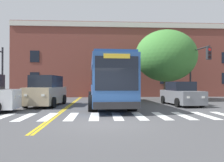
{
  "coord_description": "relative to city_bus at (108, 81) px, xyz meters",
  "views": [
    {
      "loc": [
        -0.19,
        -9.26,
        1.68
      ],
      "look_at": [
        0.72,
        6.33,
        1.85
      ],
      "focal_mm": 35.0,
      "sensor_mm": 36.0,
      "label": 1
    }
  ],
  "objects": [
    {
      "name": "building_facade",
      "position": [
        3.48,
        14.92,
        2.78
      ],
      "size": [
        29.74,
        9.68,
        9.32
      ],
      "color": "brown",
      "rests_on": "ground"
    },
    {
      "name": "lane_line_yellow_inner",
      "position": [
        -2.98,
        8.61,
        -1.88
      ],
      "size": [
        0.12,
        36.0,
        0.01
      ],
      "primitive_type": "cube",
      "color": "gold",
      "rests_on": "ground"
    },
    {
      "name": "lane_line_yellow_outer",
      "position": [
        -2.82,
        8.61,
        -1.88
      ],
      "size": [
        0.12,
        36.0,
        0.01
      ],
      "primitive_type": "cube",
      "color": "gold",
      "rests_on": "ground"
    },
    {
      "name": "car_grey_far_lane",
      "position": [
        5.66,
        -0.02,
        -1.05
      ],
      "size": [
        2.25,
        4.68,
        1.82
      ],
      "color": "slate",
      "rests_on": "ground"
    },
    {
      "name": "car_tan_near_lane",
      "position": [
        -4.6,
        0.04,
        -0.81
      ],
      "size": [
        2.46,
        4.9,
        2.26
      ],
      "color": "tan",
      "rests_on": "ground"
    },
    {
      "name": "traffic_light_near_corner",
      "position": [
        8.23,
        2.61,
        1.61
      ],
      "size": [
        0.48,
        3.35,
        5.28
      ],
      "color": "#28282D",
      "rests_on": "ground"
    },
    {
      "name": "street_tree_curbside_large",
      "position": [
        5.99,
        4.81,
        2.54
      ],
      "size": [
        6.66,
        6.22,
        7.0
      ],
      "color": "brown",
      "rests_on": "ground"
    },
    {
      "name": "car_red_behind_bus",
      "position": [
        0.06,
        9.1,
        -1.03
      ],
      "size": [
        2.16,
        4.19,
        1.85
      ],
      "color": "#AD1E1E",
      "rests_on": "ground"
    },
    {
      "name": "ground_plane",
      "position": [
        -0.45,
        -7.3,
        -1.88
      ],
      "size": [
        120.0,
        120.0,
        0.0
      ],
      "primitive_type": "plane",
      "color": "#4C4C4F"
    },
    {
      "name": "city_bus",
      "position": [
        0.0,
        0.0,
        0.0
      ],
      "size": [
        3.22,
        11.3,
        3.47
      ],
      "color": "#2D5699",
      "rests_on": "ground"
    },
    {
      "name": "crosswalk",
      "position": [
        -0.31,
        -5.39,
        -1.88
      ],
      "size": [
        15.5,
        2.9,
        0.01
      ],
      "color": "white",
      "rests_on": "ground"
    }
  ]
}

